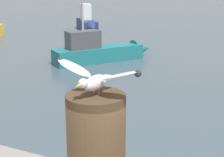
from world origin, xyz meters
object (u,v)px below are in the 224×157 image
object	(u,v)px
boat_navy	(88,23)
mooring_post	(96,150)
seagull	(95,78)
boat_teal	(104,50)

from	to	relation	value
boat_navy	mooring_post	bearing A→B (deg)	-60.11
mooring_post	boat_navy	distance (m)	20.99
seagull	boat_teal	bearing A→B (deg)	117.01
mooring_post	seagull	bearing A→B (deg)	-97.21
mooring_post	seagull	xyz separation A→B (m)	(-0.00, -0.00, 0.52)
mooring_post	seagull	distance (m)	0.52
boat_navy	boat_teal	world-z (taller)	boat_teal
seagull	boat_navy	world-z (taller)	seagull
seagull	boat_navy	xyz separation A→B (m)	(-10.43, 18.14, -2.19)
seagull	boat_navy	bearing A→B (deg)	119.89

